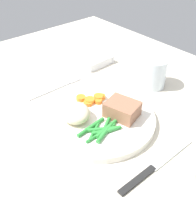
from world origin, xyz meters
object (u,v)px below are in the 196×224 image
dinner_plate (98,118)px  meat_portion (122,109)px  knife (156,165)px  napkin (91,58)px  water_glass (153,74)px  fork (55,88)px

dinner_plate → meat_portion: bearing=49.4°
knife → napkin: napkin is taller
water_glass → knife: bearing=-47.9°
meat_portion → water_glass: bearing=108.1°
dinner_plate → knife: 17.57cm
fork → napkin: napkin is taller
dinner_plate → fork: dinner_plate is taller
meat_portion → fork: size_ratio=0.43×
napkin → fork: bearing=-70.6°
meat_portion → fork: 22.19cm
dinner_plate → meat_portion: 6.07cm
fork → knife: knife is taller
fork → meat_portion: bearing=13.0°
dinner_plate → napkin: (-24.25, 17.69, 0.35)cm
dinner_plate → water_glass: water_glass is taller
meat_portion → napkin: (-27.82, 13.52, -2.23)cm
meat_portion → fork: bearing=-168.4°
water_glass → napkin: 22.60cm
knife → meat_portion: bearing=160.2°
napkin → knife: bearing=-23.3°
dinner_plate → knife: bearing=-0.9°
fork → water_glass: size_ratio=2.06×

